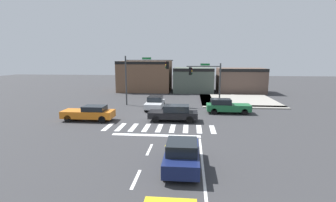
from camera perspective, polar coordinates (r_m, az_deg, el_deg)
name	(u,v)px	position (r m, az deg, el deg)	size (l,w,h in m)	color
ground_plane	(165,116)	(25.41, -0.72, -3.42)	(120.00, 120.00, 0.00)	#353538
crosswalk_near	(159,128)	(21.08, -2.00, -6.20)	(9.30, 2.47, 0.01)	silver
lane_markings	(164,162)	(14.47, -0.89, -13.87)	(6.80, 18.75, 0.01)	white
bike_detector_marking	(172,146)	(16.90, 1.03, -10.30)	(1.01, 1.01, 0.01)	yellow
curb_corner_northeast	(234,101)	(35.00, 14.91, 0.03)	(10.00, 10.60, 0.15)	#9E998E
storefront_row	(181,78)	(43.94, 3.05, 5.29)	(24.84, 6.98, 5.29)	brown
traffic_signal_northeast	(206,77)	(30.42, 8.80, 5.52)	(4.13, 0.32, 5.21)	#383A3D
traffic_signal_northwest	(144,71)	(30.79, -5.61, 6.74)	(5.92, 0.32, 6.08)	#383A3D
car_green	(227,106)	(27.24, 13.24, -1.15)	(4.56, 1.71, 1.52)	#1E6638
car_black	(174,113)	(23.26, 1.40, -2.74)	(4.55, 1.78, 1.49)	black
car_orange	(89,113)	(24.54, -17.53, -2.63)	(4.77, 1.76, 1.42)	orange
car_silver	(155,103)	(28.70, -3.00, -0.44)	(1.88, 4.15, 1.43)	#B7BABF
car_navy	(182,154)	(13.55, 3.22, -12.12)	(1.78, 4.17, 1.55)	#141E4C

